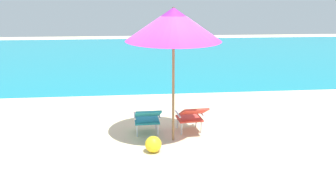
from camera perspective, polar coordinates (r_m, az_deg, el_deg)
The scene contains 6 objects.
ground_plane at distance 11.50m, azimuth -1.96°, elevation 0.76°, with size 40.00×40.00×0.00m, color beige.
ocean_band at distance 19.76m, azimuth -3.89°, elevation 6.53°, with size 40.00×18.00×0.01m, color teal.
lounge_chair_left at distance 7.44m, azimuth -3.36°, elevation -3.73°, with size 0.56×0.88×0.68m.
lounge_chair_right at distance 7.58m, azimuth 3.80°, elevation -3.38°, with size 0.60×0.91×0.68m.
beach_umbrella_center at distance 6.81m, azimuth 0.90°, elevation 11.28°, with size 1.90×1.92×2.71m.
beach_ball at distance 6.71m, azimuth -2.40°, elevation -8.05°, with size 0.31×0.31×0.31m, color yellow.
Camera 1 is at (-0.85, -7.14, 2.73)m, focal length 37.67 mm.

